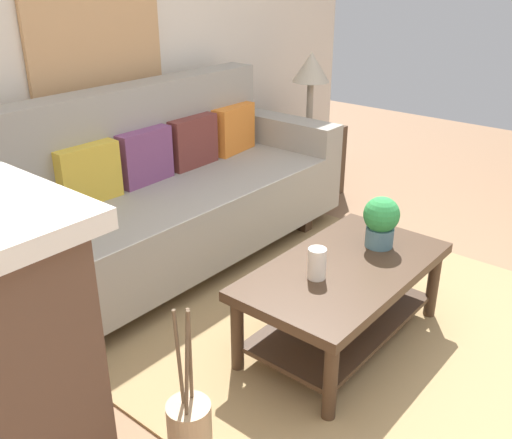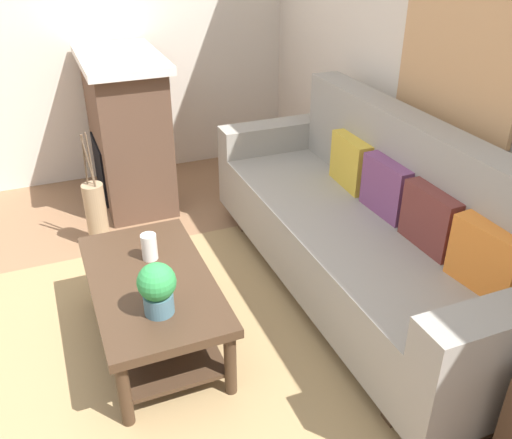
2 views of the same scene
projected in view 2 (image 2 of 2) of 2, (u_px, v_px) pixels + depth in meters
name	position (u px, v px, depth m)	size (l,w,h in m)	color
ground_plane	(83.00, 379.00, 2.78)	(8.92, 8.92, 0.00)	#8C6647
wall_back	(485.00, 69.00, 2.86)	(4.92, 0.10, 2.70)	beige
wall_left	(94.00, 15.00, 4.34)	(0.10, 5.18, 2.70)	beige
area_rug	(179.00, 352.00, 2.94)	(2.27, 2.16, 0.01)	#A38456
couch	(365.00, 229.00, 3.24)	(2.50, 0.84, 1.08)	gray
throw_pillow_mustard	(352.00, 162.00, 3.48)	(0.36, 0.12, 0.32)	gold
throw_pillow_plum	(388.00, 188.00, 3.16)	(0.36, 0.12, 0.32)	#7A4270
throw_pillow_maroon	(432.00, 219.00, 2.84)	(0.36, 0.12, 0.32)	brown
throw_pillow_orange	(487.00, 258.00, 2.52)	(0.36, 0.12, 0.32)	orange
coffee_table	(153.00, 296.00, 2.87)	(1.10, 0.60, 0.43)	#422D1E
tabletop_vase	(149.00, 247.00, 2.93)	(0.08, 0.08, 0.15)	white
potted_plant_tabletop	(157.00, 287.00, 2.50)	(0.18, 0.18, 0.26)	slate
fireplace	(128.00, 130.00, 4.26)	(1.02, 0.58, 1.16)	brown
floor_vase	(97.00, 215.00, 3.79)	(0.14, 0.14, 0.47)	tan
floor_vase_branch_a	(88.00, 161.00, 3.57)	(0.01, 0.01, 0.36)	brown
floor_vase_branch_b	(90.00, 159.00, 3.60)	(0.01, 0.01, 0.36)	brown
floor_vase_branch_c	(85.00, 160.00, 3.59)	(0.01, 0.01, 0.36)	brown
framed_painting	(459.00, 47.00, 2.90)	(0.93, 0.03, 0.83)	tan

